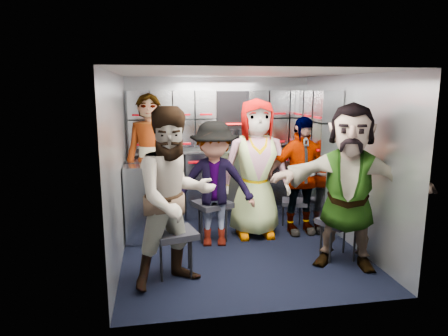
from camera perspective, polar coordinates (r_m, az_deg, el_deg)
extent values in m
plane|color=black|center=(5.06, 2.12, -11.14)|extent=(3.00, 3.00, 0.00)
cube|color=#9399A1|center=(6.21, -0.68, 3.17)|extent=(2.80, 0.04, 2.10)
cube|color=#9399A1|center=(4.67, -14.82, 0.06)|extent=(0.04, 3.00, 2.10)
cube|color=#9399A1|center=(5.23, 17.39, 1.09)|extent=(0.04, 3.00, 2.10)
cube|color=silver|center=(4.68, 2.31, 13.37)|extent=(2.80, 3.00, 0.02)
cube|color=#9FA4AF|center=(6.11, -0.35, -2.26)|extent=(2.68, 0.38, 0.99)
cube|color=#9FA4AF|center=(5.33, -11.77, -4.55)|extent=(0.38, 0.76, 0.99)
cube|color=silver|center=(6.01, -0.36, 2.56)|extent=(2.68, 0.42, 0.03)
cube|color=#9FA4AF|center=(6.02, -0.46, 7.12)|extent=(2.68, 0.28, 0.82)
cube|color=#9FA4AF|center=(5.74, 13.13, 6.62)|extent=(0.28, 1.00, 0.82)
cube|color=#9FA4AF|center=(5.81, 13.07, -3.24)|extent=(0.28, 1.20, 1.00)
cube|color=#A4010A|center=(5.84, -0.03, 0.95)|extent=(2.60, 0.02, 0.03)
cube|color=black|center=(4.21, -7.01, -9.31)|extent=(0.50, 0.48, 0.07)
cylinder|color=black|center=(4.18, -8.96, -13.07)|extent=(0.03, 0.03, 0.43)
cylinder|color=black|center=(4.19, -4.71, -12.89)|extent=(0.03, 0.03, 0.43)
cylinder|color=black|center=(4.42, -9.03, -11.69)|extent=(0.03, 0.03, 0.43)
cylinder|color=black|center=(4.43, -5.02, -11.52)|extent=(0.03, 0.03, 0.43)
cube|color=black|center=(5.15, -1.67, -5.19)|extent=(0.54, 0.53, 0.07)
cylinder|color=black|center=(5.08, -3.20, -8.35)|extent=(0.03, 0.03, 0.45)
cylinder|color=black|center=(5.12, 0.31, -8.16)|extent=(0.03, 0.03, 0.45)
cylinder|color=black|center=(5.33, -3.54, -7.39)|extent=(0.03, 0.03, 0.45)
cylinder|color=black|center=(5.37, -0.20, -7.22)|extent=(0.03, 0.03, 0.45)
cube|color=black|center=(5.49, 4.03, -4.85)|extent=(0.41, 0.39, 0.06)
cylinder|color=black|center=(5.42, 2.90, -7.41)|extent=(0.02, 0.02, 0.38)
cylinder|color=black|center=(5.48, 5.67, -7.23)|extent=(0.02, 0.02, 0.38)
cylinder|color=black|center=(5.63, 2.38, -6.67)|extent=(0.02, 0.02, 0.38)
cylinder|color=black|center=(5.69, 5.05, -6.50)|extent=(0.02, 0.02, 0.38)
cube|color=black|center=(5.66, 10.04, -4.82)|extent=(0.42, 0.41, 0.05)
cylinder|color=black|center=(5.58, 9.12, -7.14)|extent=(0.02, 0.02, 0.36)
cylinder|color=black|center=(5.66, 11.54, -6.95)|extent=(0.02, 0.02, 0.36)
cylinder|color=black|center=(5.77, 8.43, -6.48)|extent=(0.02, 0.02, 0.36)
cylinder|color=black|center=(5.85, 10.77, -6.31)|extent=(0.02, 0.02, 0.36)
cube|color=black|center=(4.77, 16.05, -7.42)|extent=(0.51, 0.50, 0.06)
cylinder|color=black|center=(4.68, 14.94, -10.70)|extent=(0.02, 0.02, 0.41)
cylinder|color=black|center=(4.81, 18.14, -10.30)|extent=(0.02, 0.02, 0.41)
cylinder|color=black|center=(4.89, 13.71, -9.66)|extent=(0.02, 0.02, 0.41)
cylinder|color=black|center=(5.01, 16.80, -9.31)|extent=(0.02, 0.02, 0.41)
imported|color=black|center=(5.41, -10.42, 0.53)|extent=(0.78, 0.61, 1.87)
imported|color=black|center=(3.91, -7.02, -4.31)|extent=(1.05, 0.94, 1.77)
imported|color=black|center=(4.90, -1.39, -2.34)|extent=(1.07, 0.70, 1.55)
imported|color=black|center=(5.20, 4.58, -0.10)|extent=(0.91, 0.61, 1.81)
imported|color=black|center=(5.39, 10.83, -1.13)|extent=(0.95, 0.44, 1.58)
imported|color=black|center=(4.49, 17.37, -2.54)|extent=(1.72, 1.21, 1.79)
cylinder|color=white|center=(5.86, -9.54, 3.62)|extent=(0.07, 0.07, 0.26)
cylinder|color=white|center=(5.91, -2.34, 3.71)|extent=(0.06, 0.06, 0.24)
cylinder|color=white|center=(6.12, 6.89, 3.98)|extent=(0.06, 0.06, 0.26)
cylinder|color=#C6B18C|center=(5.86, -10.74, 2.75)|extent=(0.08, 0.08, 0.09)
cylinder|color=#C6B18C|center=(6.08, 5.59, 3.24)|extent=(0.08, 0.08, 0.10)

